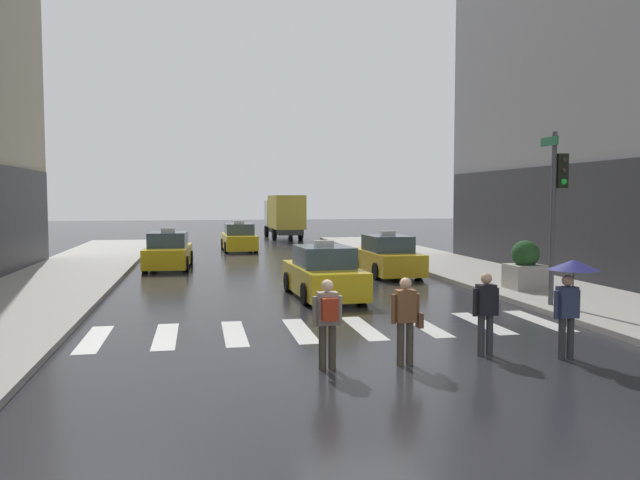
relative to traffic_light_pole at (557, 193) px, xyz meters
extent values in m
plane|color=#26262B|center=(-6.66, -4.34, -3.26)|extent=(160.00, 160.00, 0.00)
cube|color=silver|center=(-12.06, -1.34, -3.25)|extent=(0.50, 2.80, 0.01)
cube|color=silver|center=(-10.51, -1.34, -3.25)|extent=(0.50, 2.80, 0.01)
cube|color=silver|center=(-8.97, -1.34, -3.25)|extent=(0.50, 2.80, 0.01)
cube|color=silver|center=(-7.43, -1.34, -3.25)|extent=(0.50, 2.80, 0.01)
cube|color=silver|center=(-5.89, -1.34, -3.25)|extent=(0.50, 2.80, 0.01)
cube|color=silver|center=(-4.34, -1.34, -3.25)|extent=(0.50, 2.80, 0.01)
cube|color=silver|center=(-2.80, -1.34, -3.25)|extent=(0.50, 2.80, 0.01)
cube|color=silver|center=(-1.26, -1.34, -3.25)|extent=(0.50, 2.80, 0.01)
cylinder|color=#47474C|center=(-0.10, 0.00, -0.71)|extent=(0.14, 0.14, 4.80)
cube|color=black|center=(0.12, 0.00, 0.62)|extent=(0.30, 0.26, 0.95)
sphere|color=#28231E|center=(0.12, -0.14, 0.92)|extent=(0.17, 0.17, 0.17)
sphere|color=#28231E|center=(0.12, -0.14, 0.62)|extent=(0.17, 0.17, 0.17)
sphere|color=green|center=(0.12, -0.14, 0.32)|extent=(0.17, 0.17, 0.17)
cube|color=#196638|center=(-0.15, 0.18, 1.44)|extent=(0.04, 0.84, 0.24)
cube|color=yellow|center=(-5.90, 3.49, -2.70)|extent=(2.01, 4.58, 0.84)
cube|color=#384C5B|center=(-5.90, 3.39, -1.96)|extent=(1.70, 2.17, 0.64)
cube|color=silver|center=(-5.90, 3.39, -1.55)|extent=(0.61, 0.27, 0.18)
cylinder|color=black|center=(-6.82, 4.79, -2.93)|extent=(0.25, 0.67, 0.66)
cylinder|color=black|center=(-5.11, 4.88, -2.93)|extent=(0.25, 0.67, 0.66)
cylinder|color=black|center=(-6.69, 2.10, -2.93)|extent=(0.25, 0.67, 0.66)
cylinder|color=black|center=(-4.98, 2.18, -2.93)|extent=(0.25, 0.67, 0.66)
cube|color=#F2EAB2|center=(-6.64, 5.72, -2.65)|extent=(0.20, 0.05, 0.14)
cube|color=#F2EAB2|center=(-5.38, 5.78, -2.65)|extent=(0.20, 0.05, 0.14)
cube|color=gold|center=(-2.24, 8.53, -2.70)|extent=(1.93, 4.55, 0.84)
cube|color=#384C5B|center=(-2.24, 8.43, -1.96)|extent=(1.66, 2.14, 0.64)
cube|color=silver|center=(-2.24, 8.43, -1.55)|extent=(0.61, 0.26, 0.18)
cylinder|color=black|center=(-3.13, 9.86, -2.93)|extent=(0.24, 0.67, 0.66)
cylinder|color=black|center=(-1.42, 9.91, -2.93)|extent=(0.24, 0.67, 0.66)
cylinder|color=black|center=(-3.05, 7.16, -2.93)|extent=(0.24, 0.67, 0.66)
cylinder|color=black|center=(-1.35, 7.21, -2.93)|extent=(0.24, 0.67, 0.66)
cube|color=#F2EAB2|center=(-2.93, 10.79, -2.65)|extent=(0.20, 0.05, 0.14)
cube|color=#F2EAB2|center=(-1.67, 10.82, -2.65)|extent=(0.20, 0.05, 0.14)
cube|color=yellow|center=(-11.08, 12.75, -2.70)|extent=(2.05, 4.60, 0.84)
cube|color=#384C5B|center=(-11.08, 12.65, -1.96)|extent=(1.72, 2.19, 0.64)
cube|color=silver|center=(-11.08, 12.65, -1.55)|extent=(0.61, 0.27, 0.18)
cylinder|color=black|center=(-11.85, 14.15, -2.93)|extent=(0.26, 0.67, 0.66)
cylinder|color=black|center=(-10.15, 14.05, -2.93)|extent=(0.26, 0.67, 0.66)
cylinder|color=black|center=(-12.01, 11.45, -2.93)|extent=(0.26, 0.67, 0.66)
cylinder|color=black|center=(-10.30, 11.36, -2.93)|extent=(0.26, 0.67, 0.66)
cube|color=#F2EAB2|center=(-11.58, 15.05, -2.65)|extent=(0.20, 0.05, 0.14)
cube|color=#F2EAB2|center=(-10.32, 14.98, -2.65)|extent=(0.20, 0.05, 0.14)
cube|color=yellow|center=(-7.39, 21.46, -2.70)|extent=(1.93, 4.55, 0.84)
cube|color=#384C5B|center=(-7.39, 21.36, -1.96)|extent=(1.66, 2.15, 0.64)
cube|color=silver|center=(-7.39, 21.36, -1.55)|extent=(0.61, 0.26, 0.18)
cylinder|color=black|center=(-8.28, 22.79, -2.93)|extent=(0.24, 0.67, 0.66)
cylinder|color=black|center=(-6.58, 22.84, -2.93)|extent=(0.24, 0.67, 0.66)
cylinder|color=black|center=(-8.20, 20.09, -2.93)|extent=(0.24, 0.67, 0.66)
cylinder|color=black|center=(-6.49, 20.14, -2.93)|extent=(0.24, 0.67, 0.66)
cube|color=#F2EAB2|center=(-8.09, 23.71, -2.65)|extent=(0.20, 0.05, 0.14)
cube|color=#F2EAB2|center=(-6.83, 23.75, -2.65)|extent=(0.20, 0.05, 0.14)
cube|color=#2D2D2D|center=(-3.22, 31.89, -2.61)|extent=(1.93, 6.63, 0.40)
cube|color=silver|center=(-3.29, 35.19, -1.36)|extent=(2.14, 1.84, 2.10)
cube|color=#384C5B|center=(-3.30, 36.11, -0.99)|extent=(1.89, 0.08, 0.95)
cube|color=gold|center=(-3.20, 30.99, -1.16)|extent=(2.29, 4.84, 2.50)
cylinder|color=black|center=(-4.28, 34.97, -2.81)|extent=(0.30, 0.91, 0.90)
cylinder|color=black|center=(-2.28, 35.01, -2.81)|extent=(0.30, 0.91, 0.90)
cylinder|color=black|center=(-4.19, 30.43, -2.81)|extent=(0.30, 0.91, 0.90)
cylinder|color=black|center=(-2.19, 30.47, -2.81)|extent=(0.30, 0.91, 0.90)
cylinder|color=#333338|center=(-2.87, -4.91, -2.85)|extent=(0.14, 0.14, 0.82)
cylinder|color=#333338|center=(-2.69, -4.91, -2.85)|extent=(0.14, 0.14, 0.82)
cube|color=#2D3856|center=(-2.78, -4.91, -2.14)|extent=(0.36, 0.24, 0.60)
sphere|color=tan|center=(-2.78, -4.91, -1.72)|extent=(0.22, 0.22, 0.22)
cylinder|color=#2D3856|center=(-3.01, -4.91, -2.19)|extent=(0.09, 0.09, 0.55)
cylinder|color=#2D3856|center=(-2.55, -4.91, -2.19)|extent=(0.09, 0.09, 0.55)
cylinder|color=#4C4C4C|center=(-2.66, -4.91, -1.84)|extent=(0.02, 0.02, 1.00)
cone|color=navy|center=(-2.66, -4.91, -1.42)|extent=(0.96, 0.96, 0.20)
cylinder|color=#473D33|center=(-7.56, -4.70, -2.85)|extent=(0.14, 0.14, 0.82)
cylinder|color=#473D33|center=(-7.38, -4.70, -2.85)|extent=(0.14, 0.14, 0.82)
cube|color=gray|center=(-7.47, -4.70, -2.14)|extent=(0.36, 0.24, 0.60)
sphere|color=beige|center=(-7.47, -4.70, -1.72)|extent=(0.22, 0.22, 0.22)
cylinder|color=gray|center=(-7.70, -4.70, -2.19)|extent=(0.09, 0.09, 0.55)
cylinder|color=gray|center=(-7.24, -4.70, -2.19)|extent=(0.09, 0.09, 0.55)
cube|color=#B23319|center=(-7.47, -4.92, -2.12)|extent=(0.28, 0.18, 0.40)
cylinder|color=#473D33|center=(-6.08, -4.72, -2.85)|extent=(0.14, 0.14, 0.82)
cylinder|color=#473D33|center=(-5.90, -4.72, -2.85)|extent=(0.14, 0.14, 0.82)
cube|color=brown|center=(-5.99, -4.72, -2.14)|extent=(0.36, 0.24, 0.60)
sphere|color=tan|center=(-5.99, -4.72, -1.72)|extent=(0.22, 0.22, 0.22)
cylinder|color=brown|center=(-6.22, -4.72, -2.19)|extent=(0.09, 0.09, 0.55)
cylinder|color=brown|center=(-5.76, -4.72, -2.19)|extent=(0.09, 0.09, 0.55)
cube|color=brown|center=(-5.71, -4.72, -2.42)|extent=(0.10, 0.20, 0.28)
cylinder|color=#333338|center=(-4.28, -4.34, -2.85)|extent=(0.14, 0.14, 0.82)
cylinder|color=#333338|center=(-4.10, -4.34, -2.85)|extent=(0.14, 0.14, 0.82)
cube|color=black|center=(-4.19, -4.34, -2.14)|extent=(0.36, 0.24, 0.60)
sphere|color=tan|center=(-4.19, -4.34, -1.72)|extent=(0.22, 0.22, 0.22)
cylinder|color=black|center=(-4.42, -4.34, -2.19)|extent=(0.09, 0.09, 0.55)
cylinder|color=black|center=(-3.96, -4.34, -2.19)|extent=(0.09, 0.09, 0.55)
cube|color=#A8A399|center=(0.76, 2.93, -2.71)|extent=(1.10, 1.10, 0.80)
sphere|color=#234C23|center=(0.76, 2.93, -1.96)|extent=(0.90, 0.90, 0.90)
camera|label=1|loc=(-9.76, -15.64, -0.14)|focal=34.88mm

